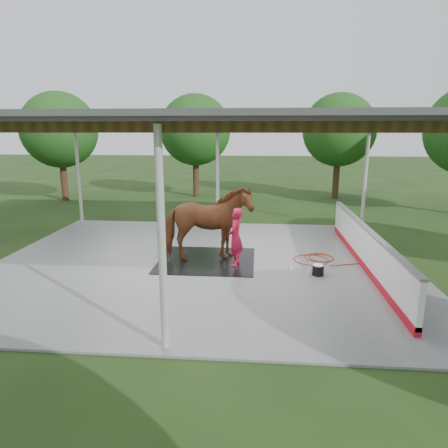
# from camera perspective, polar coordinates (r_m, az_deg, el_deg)

# --- Properties ---
(ground) EXTENTS (100.00, 100.00, 0.00)m
(ground) POSITION_cam_1_polar(r_m,az_deg,el_deg) (11.74, -3.17, -5.63)
(ground) COLOR #1E3814
(concrete_slab) EXTENTS (12.00, 10.00, 0.05)m
(concrete_slab) POSITION_cam_1_polar(r_m,az_deg,el_deg) (11.73, -3.17, -5.51)
(concrete_slab) COLOR slate
(concrete_slab) RESTS_ON ground
(pavilion_structure) EXTENTS (12.60, 10.60, 4.05)m
(pavilion_structure) POSITION_cam_1_polar(r_m,az_deg,el_deg) (11.11, -3.43, 14.11)
(pavilion_structure) COLOR beige
(pavilion_structure) RESTS_ON ground
(dasher_board) EXTENTS (0.16, 8.00, 1.15)m
(dasher_board) POSITION_cam_1_polar(r_m,az_deg,el_deg) (11.85, 19.44, -3.21)
(dasher_board) COLOR #B10E1D
(dasher_board) RESTS_ON concrete_slab
(tree_belt) EXTENTS (28.00, 28.00, 5.80)m
(tree_belt) POSITION_cam_1_polar(r_m,az_deg,el_deg) (11.96, -1.33, 13.22)
(tree_belt) COLOR #382314
(tree_belt) RESTS_ON ground
(rubber_mat) EXTENTS (2.79, 2.61, 0.02)m
(rubber_mat) POSITION_cam_1_polar(r_m,az_deg,el_deg) (11.82, -2.50, -5.18)
(rubber_mat) COLOR black
(rubber_mat) RESTS_ON concrete_slab
(horse) EXTENTS (2.80, 1.83, 2.18)m
(horse) POSITION_cam_1_polar(r_m,az_deg,el_deg) (11.52, -2.55, 0.01)
(horse) COLOR brown
(horse) RESTS_ON rubber_mat
(handler) EXTENTS (0.49, 0.66, 1.65)m
(handler) POSITION_cam_1_polar(r_m,az_deg,el_deg) (11.19, 1.67, -1.88)
(handler) COLOR #BD1438
(handler) RESTS_ON concrete_slab
(wash_bucket) EXTENTS (0.30, 0.30, 0.28)m
(wash_bucket) POSITION_cam_1_polar(r_m,az_deg,el_deg) (10.91, 13.29, -6.39)
(wash_bucket) COLOR black
(wash_bucket) RESTS_ON concrete_slab
(soap_bottle_a) EXTENTS (0.14, 0.14, 0.27)m
(soap_bottle_a) POSITION_cam_1_polar(r_m,az_deg,el_deg) (10.84, 12.11, -6.53)
(soap_bottle_a) COLOR silver
(soap_bottle_a) RESTS_ON concrete_slab
(soap_bottle_b) EXTENTS (0.11, 0.11, 0.16)m
(soap_bottle_b) POSITION_cam_1_polar(r_m,az_deg,el_deg) (11.24, 9.46, -5.97)
(soap_bottle_b) COLOR #338CD8
(soap_bottle_b) RESTS_ON concrete_slab
(hose_coil) EXTENTS (2.43, 1.19, 0.02)m
(hose_coil) POSITION_cam_1_polar(r_m,az_deg,el_deg) (12.25, 13.09, -4.85)
(hose_coil) COLOR #A7280B
(hose_coil) RESTS_ON concrete_slab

